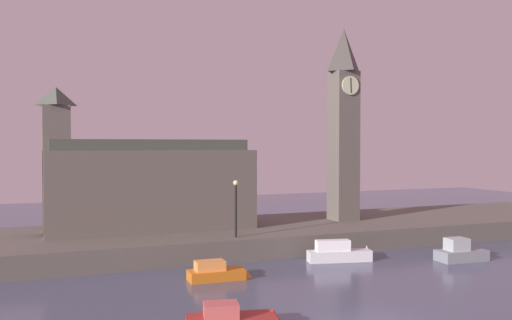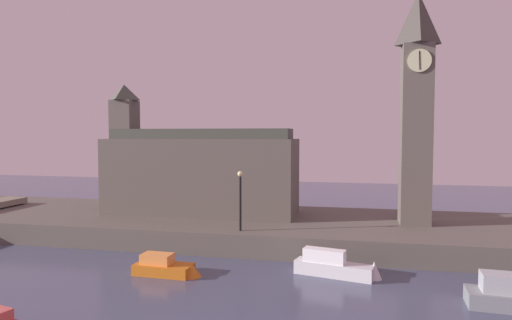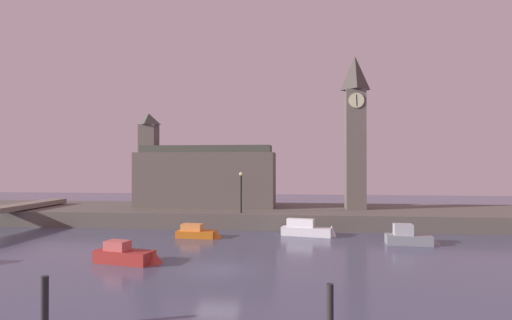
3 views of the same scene
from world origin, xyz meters
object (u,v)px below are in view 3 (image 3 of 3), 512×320
Objects in this scene: streetlamp at (241,187)px; boat_patrol_orange at (200,233)px; mooring_post_left at (45,303)px; boat_cruiser_grey at (413,238)px; boat_ferry_white at (309,230)px; mooring_post_right at (330,311)px; clock_tower at (355,129)px; boat_dinghy_red at (130,255)px; parliament_hall at (202,176)px.

streetlamp is 6.81m from boat_patrol_orange.
mooring_post_left is 0.48× the size of boat_cruiser_grey.
streetlamp is 8.03m from boat_ferry_white.
mooring_post_right is (6.63, -24.22, -2.98)m from streetlamp.
clock_tower is 34.38m from mooring_post_left.
streetlamp is 2.04× the size of mooring_post_right.
streetlamp is 0.79× the size of boat_ferry_white.
streetlamp is at bearing 105.30° from mooring_post_right.
boat_ferry_white is 15.78m from boat_dinghy_red.
boat_dinghy_red is at bearing -104.07° from boat_patrol_orange.
clock_tower is 3.26× the size of boat_ferry_white.
boat_dinghy_red is at bearing -109.35° from streetlamp.
parliament_hall reaches higher than boat_cruiser_grey.
clock_tower is 4.09× the size of boat_patrol_orange.
boat_cruiser_grey is at bearing 66.83° from mooring_post_right.
mooring_post_left is (1.16, -30.30, -3.85)m from parliament_hall.
boat_dinghy_red is at bearing -157.55° from boat_cruiser_grey.
clock_tower reaches higher than boat_ferry_white.
parliament_hall is 3.31× the size of boat_dinghy_red.
mooring_post_right reaches higher than boat_dinghy_red.
mooring_post_right reaches higher than boat_patrol_orange.
parliament_hall is 32.40m from mooring_post_right.
boat_dinghy_red is at bearing 95.72° from mooring_post_left.
streetlamp is 0.85× the size of boat_dinghy_red.
mooring_post_right is at bearing -63.87° from boat_patrol_orange.
boat_cruiser_grey reaches higher than boat_ferry_white.
clock_tower is 19.72m from boat_patrol_orange.
streetlamp is (5.15, -5.72, -0.91)m from parliament_hall.
clock_tower is at bearing 80.64° from mooring_post_right.
boat_patrol_orange is at bearing -169.28° from boat_ferry_white.
parliament_hall is 23.26m from boat_cruiser_grey.
parliament_hall is at bearing 148.25° from boat_cruiser_grey.
mooring_post_left is (-3.99, -24.58, -2.94)m from streetlamp.
streetlamp is 1.00× the size of boat_patrol_orange.
streetlamp reaches higher than mooring_post_left.
boat_ferry_white reaches higher than boat_dinghy_red.
boat_patrol_orange is (1.26, 19.43, -0.59)m from mooring_post_left.
boat_dinghy_red is 1.10× the size of boat_cruiser_grey.
boat_ferry_white is at bearing 63.81° from mooring_post_left.
parliament_hall reaches higher than streetlamp.
parliament_hall reaches higher than boat_patrol_orange.
clock_tower is at bearing -2.97° from parliament_hall.
boat_dinghy_red is at bearing 139.54° from mooring_post_right.
boat_ferry_white is 1.25× the size of boat_patrol_orange.
streetlamp reaches higher than boat_dinghy_red.
clock_tower is 8.02× the size of mooring_post_left.
parliament_hall is 7.75m from streetlamp.
parliament_hall is at bearing 102.55° from boat_patrol_orange.
mooring_post_left is at bearing -117.62° from clock_tower.
streetlamp is 25.28m from mooring_post_right.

